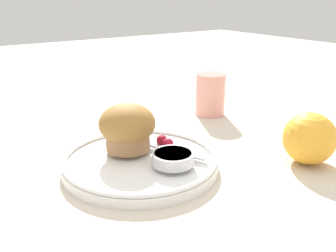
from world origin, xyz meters
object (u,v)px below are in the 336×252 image
Objects in this scene: muffin at (127,127)px; butter_knife at (162,147)px; juice_glass at (210,94)px; orange_fruit at (309,138)px.

muffin is 0.06m from butter_knife.
muffin reaches higher than juice_glass.
butter_knife is 1.88× the size of orange_fruit.
orange_fruit is (0.13, 0.18, 0.02)m from butter_knife.
butter_knife is 0.22m from orange_fruit.
orange_fruit is at bearing 54.09° from muffin.
juice_glass reaches higher than butter_knife.
butter_knife is at bearing -126.87° from orange_fruit.
butter_knife is (0.03, 0.04, -0.03)m from muffin.
muffin is 0.27m from juice_glass.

